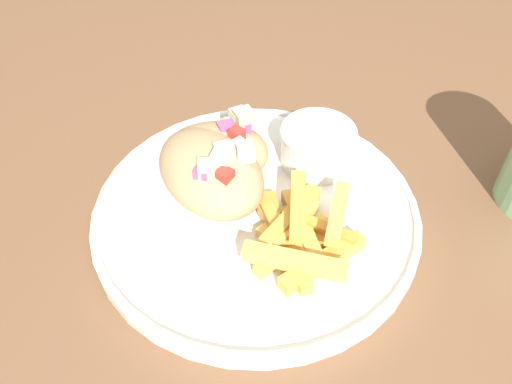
{
  "coord_description": "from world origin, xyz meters",
  "views": [
    {
      "loc": [
        0.18,
        -0.27,
        1.08
      ],
      "look_at": [
        -0.02,
        -0.05,
        0.77
      ],
      "focal_mm": 35.0,
      "sensor_mm": 36.0,
      "label": 1
    }
  ],
  "objects": [
    {
      "name": "pita_sandwich_near",
      "position": [
        -0.06,
        -0.06,
        0.78
      ],
      "size": [
        0.14,
        0.11,
        0.06
      ],
      "rotation": [
        0.0,
        0.0,
        -0.24
      ],
      "color": "tan",
      "rests_on": "plate"
    },
    {
      "name": "sauce_ramekin",
      "position": [
        -0.02,
        0.04,
        0.77
      ],
      "size": [
        0.07,
        0.07,
        0.04
      ],
      "color": "white",
      "rests_on": "plate"
    },
    {
      "name": "fries_pile",
      "position": [
        0.03,
        -0.05,
        0.76
      ],
      "size": [
        0.12,
        0.11,
        0.04
      ],
      "color": "gold",
      "rests_on": "plate"
    },
    {
      "name": "pita_sandwich_far",
      "position": [
        -0.08,
        -0.04,
        0.78
      ],
      "size": [
        0.13,
        0.13,
        0.06
      ],
      "rotation": [
        0.0,
        0.0,
        0.79
      ],
      "color": "tan",
      "rests_on": "plate"
    },
    {
      "name": "table",
      "position": [
        0.0,
        0.0,
        0.67
      ],
      "size": [
        1.3,
        1.3,
        0.74
      ],
      "color": "brown",
      "rests_on": "ground_plane"
    },
    {
      "name": "plate",
      "position": [
        -0.02,
        -0.05,
        0.75
      ],
      "size": [
        0.3,
        0.3,
        0.02
      ],
      "color": "white",
      "rests_on": "table"
    }
  ]
}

